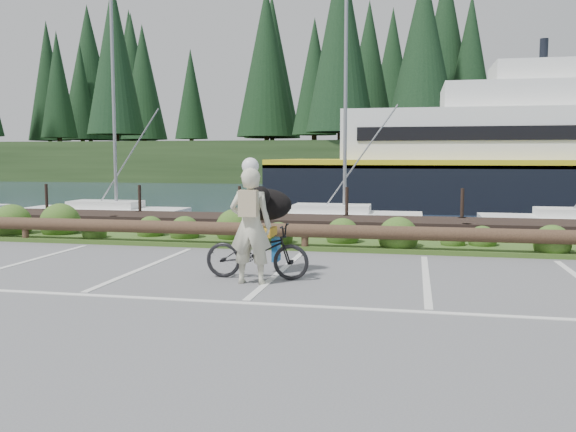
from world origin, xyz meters
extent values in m
plane|color=#5A5A5D|center=(0.00, 0.00, 0.00)|extent=(72.00, 72.00, 0.00)
plane|color=#1A283F|center=(0.00, 48.00, -1.20)|extent=(160.00, 160.00, 0.00)
cube|color=#3D5B21|center=(0.00, 5.30, 0.05)|extent=(34.00, 1.60, 0.10)
imported|color=black|center=(-0.26, 1.36, 0.47)|extent=(1.81, 0.65, 0.95)
imported|color=beige|center=(-0.25, 0.94, 0.96)|extent=(0.71, 0.47, 1.92)
ellipsoid|color=black|center=(-0.26, 1.94, 1.24)|extent=(0.50, 1.00, 0.58)
camera|label=1|loc=(2.37, -8.66, 2.10)|focal=38.00mm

